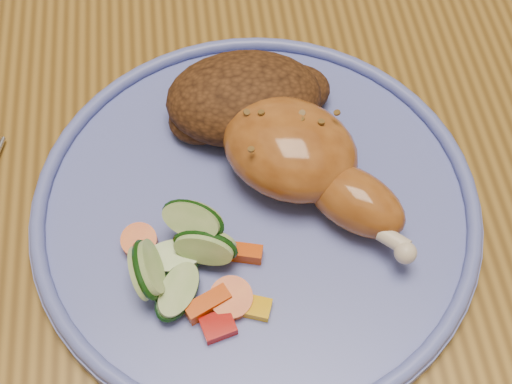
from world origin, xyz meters
TOP-DOWN VIEW (x-y plane):
  - ground at (0.00, 0.00)m, footprint 4.00×4.00m
  - dining_table at (0.00, 0.00)m, footprint 0.90×1.40m
  - plate at (-0.01, -0.14)m, footprint 0.30×0.30m
  - plate_rim at (-0.01, -0.14)m, footprint 0.30×0.30m
  - chicken_leg at (0.02, -0.12)m, footprint 0.13×0.15m
  - rice_pilaf at (-0.01, -0.06)m, footprint 0.12×0.08m
  - vegetable_pile at (-0.06, -0.18)m, footprint 0.09×0.10m

SIDE VIEW (x-z plane):
  - ground at x=0.00m, z-range 0.00..0.00m
  - dining_table at x=0.00m, z-range 0.29..1.04m
  - plate at x=-0.01m, z-range 0.75..0.76m
  - plate_rim at x=-0.01m, z-range 0.76..0.77m
  - vegetable_pile at x=-0.06m, z-range 0.75..0.80m
  - rice_pilaf at x=-0.01m, z-range 0.76..0.80m
  - chicken_leg at x=0.02m, z-range 0.76..0.81m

